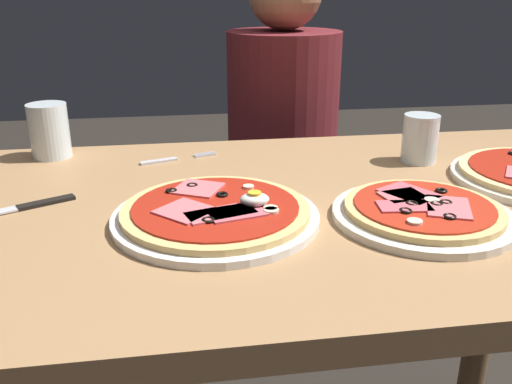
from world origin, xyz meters
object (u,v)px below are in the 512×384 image
at_px(water_glass_near, 420,142).
at_px(fork, 173,159).
at_px(pizza_foreground, 216,213).
at_px(diner_person, 282,175).
at_px(pizza_across_left, 423,212).
at_px(knife, 21,208).
at_px(dining_table, 309,266).
at_px(water_glass_far, 50,134).

relative_size(water_glass_near, fork, 0.61).
distance_m(pizza_foreground, water_glass_near, 0.48).
bearing_deg(water_glass_near, diner_person, 107.23).
height_order(pizza_across_left, fork, pizza_across_left).
height_order(pizza_foreground, fork, pizza_foreground).
xyz_separation_m(fork, knife, (-0.24, -0.22, 0.00)).
xyz_separation_m(pizza_foreground, knife, (-0.30, 0.09, -0.01)).
bearing_deg(fork, dining_table, -47.09).
relative_size(pizza_across_left, knife, 1.49).
xyz_separation_m(water_glass_near, knife, (-0.72, -0.14, -0.04)).
bearing_deg(water_glass_near, knife, -169.06).
height_order(water_glass_near, knife, water_glass_near).
bearing_deg(knife, fork, 42.76).
relative_size(dining_table, pizza_across_left, 4.58).
bearing_deg(diner_person, pizza_across_left, 93.75).
height_order(dining_table, fork, fork).
distance_m(water_glass_near, fork, 0.49).
distance_m(pizza_across_left, knife, 0.62).
distance_m(dining_table, pizza_foreground, 0.23).
xyz_separation_m(fork, diner_person, (0.32, 0.46, -0.21)).
distance_m(pizza_foreground, pizza_across_left, 0.31).
height_order(pizza_across_left, knife, pizza_across_left).
distance_m(water_glass_near, diner_person, 0.62).
bearing_deg(knife, pizza_foreground, -16.73).
distance_m(fork, diner_person, 0.60).
relative_size(dining_table, fork, 8.07).
distance_m(water_glass_near, knife, 0.74).
bearing_deg(fork, water_glass_near, -9.40).
height_order(water_glass_far, knife, water_glass_far).
xyz_separation_m(pizza_foreground, water_glass_near, (0.42, 0.23, 0.03)).
relative_size(pizza_foreground, fork, 2.01).
xyz_separation_m(water_glass_near, fork, (-0.49, 0.08, -0.04)).
xyz_separation_m(water_glass_far, fork, (0.24, -0.06, -0.04)).
bearing_deg(pizza_across_left, diner_person, 93.75).
xyz_separation_m(dining_table, knife, (-0.47, 0.02, 0.13)).
height_order(fork, diner_person, diner_person).
distance_m(dining_table, water_glass_far, 0.59).
xyz_separation_m(water_glass_far, diner_person, (0.56, 0.40, -0.25)).
height_order(dining_table, diner_person, diner_person).
bearing_deg(pizza_across_left, dining_table, 143.37).
bearing_deg(water_glass_far, pizza_foreground, -50.65).
xyz_separation_m(dining_table, pizza_across_left, (0.14, -0.11, 0.14)).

